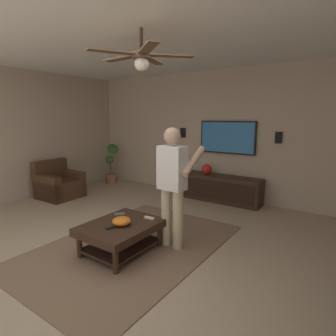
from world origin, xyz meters
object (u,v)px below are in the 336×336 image
at_px(bowl, 122,221).
at_px(ceiling_fan, 141,57).
at_px(vase_round, 207,169).
at_px(armchair, 59,185).
at_px(remote_white, 149,218).
at_px(media_console, 221,189).
at_px(potted_plant_tall, 112,161).
at_px(remote_grey, 120,214).
at_px(remote_black, 111,227).
at_px(wall_speaker_right, 183,133).
at_px(tv, 227,137).
at_px(wall_speaker_left, 278,138).
at_px(person_standing, 173,181).
at_px(coffee_table, 121,231).

relative_size(bowl, ceiling_fan, 0.21).
distance_m(vase_round, ceiling_fan, 3.32).
bearing_deg(armchair, ceiling_fan, -18.82).
xyz_separation_m(armchair, remote_white, (-0.71, -3.15, 0.13)).
relative_size(media_console, bowl, 7.10).
xyz_separation_m(potted_plant_tall, remote_grey, (-2.49, -2.75, -0.19)).
xyz_separation_m(remote_black, wall_speaker_right, (3.29, 1.00, 1.00)).
height_order(media_console, remote_black, media_console).
xyz_separation_m(tv, wall_speaker_left, (0.01, -1.03, 0.04)).
bearing_deg(remote_white, remote_black, -115.04).
xyz_separation_m(armchair, person_standing, (-0.53, -3.41, 0.65)).
xyz_separation_m(media_console, wall_speaker_right, (0.25, 1.11, 1.13)).
xyz_separation_m(person_standing, remote_white, (-0.18, 0.26, -0.52)).
distance_m(armchair, ceiling_fan, 4.05).
distance_m(media_console, vase_round, 0.51).
bearing_deg(person_standing, tv, 10.34).
bearing_deg(media_console, bowl, -1.61).
distance_m(bowl, remote_grey, 0.40).
distance_m(potted_plant_tall, wall_speaker_left, 4.25).
height_order(coffee_table, media_console, media_console).
height_order(coffee_table, potted_plant_tall, potted_plant_tall).
distance_m(coffee_table, remote_white, 0.42).
height_order(potted_plant_tall, bowl, potted_plant_tall).
bearing_deg(vase_round, remote_black, -175.85).
xyz_separation_m(media_console, bowl, (-2.89, 0.08, 0.18)).
height_order(person_standing, wall_speaker_left, person_standing).
bearing_deg(remote_grey, bowl, 91.23).
relative_size(coffee_table, tv, 0.81).
relative_size(remote_white, vase_round, 0.68).
bearing_deg(potted_plant_tall, tv, -83.17).
bearing_deg(person_standing, coffee_table, 142.13).
bearing_deg(wall_speaker_left, remote_white, 160.68).
distance_m(remote_black, vase_round, 3.03).
bearing_deg(remote_black, person_standing, -17.68).
bearing_deg(remote_white, coffee_table, -125.70).
relative_size(remote_white, remote_grey, 1.00).
height_order(tv, remote_black, tv).
distance_m(wall_speaker_left, ceiling_fan, 3.31).
height_order(coffee_table, remote_grey, remote_grey).
relative_size(coffee_table, bowl, 4.18).
relative_size(wall_speaker_left, ceiling_fan, 0.19).
distance_m(person_standing, wall_speaker_left, 2.70).
distance_m(bowl, remote_white, 0.41).
relative_size(coffee_table, vase_round, 4.55).
xyz_separation_m(remote_white, wall_speaker_right, (2.76, 1.18, 1.00)).
relative_size(person_standing, remote_black, 10.93).
xyz_separation_m(media_console, wall_speaker_left, (0.25, -1.03, 1.11)).
bearing_deg(remote_black, media_console, 11.99).
relative_size(armchair, person_standing, 0.51).
bearing_deg(remote_white, wall_speaker_right, 106.94).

